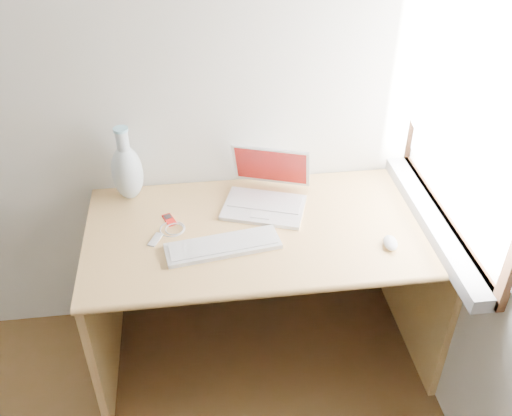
{
  "coord_description": "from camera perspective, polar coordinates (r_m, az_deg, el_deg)",
  "views": [
    {
      "loc": [
        0.75,
        -0.42,
        2.19
      ],
      "look_at": [
        0.98,
        1.35,
        0.89
      ],
      "focal_mm": 40.0,
      "sensor_mm": 36.0,
      "label": 1
    }
  ],
  "objects": [
    {
      "name": "vase",
      "position": [
        2.46,
        -12.78,
        3.67
      ],
      "size": [
        0.13,
        0.13,
        0.34
      ],
      "color": "silver",
      "rests_on": "desk"
    },
    {
      "name": "remote",
      "position": [
        2.27,
        -10.02,
        -3.13
      ],
      "size": [
        0.06,
        0.09,
        0.01
      ],
      "primitive_type": "cube",
      "rotation": [
        0.0,
        0.0,
        -0.43
      ],
      "color": "silver",
      "rests_on": "desk"
    },
    {
      "name": "laptop",
      "position": [
        2.41,
        0.65,
        1.51
      ],
      "size": [
        0.39,
        0.38,
        0.23
      ],
      "rotation": [
        0.0,
        0.0,
        -0.34
      ],
      "color": "white",
      "rests_on": "desk"
    },
    {
      "name": "window",
      "position": [
        2.17,
        20.14,
        9.06
      ],
      "size": [
        0.11,
        0.99,
        1.1
      ],
      "color": "white",
      "rests_on": "right_wall"
    },
    {
      "name": "ipod",
      "position": [
        2.37,
        -8.65,
        -1.16
      ],
      "size": [
        0.06,
        0.09,
        0.01
      ],
      "rotation": [
        0.0,
        0.0,
        0.38
      ],
      "color": "#AB0F0B",
      "rests_on": "desk"
    },
    {
      "name": "mouse",
      "position": [
        2.26,
        13.3,
        -3.41
      ],
      "size": [
        0.07,
        0.1,
        0.03
      ],
      "primitive_type": "ellipsoid",
      "rotation": [
        0.0,
        0.0,
        -0.13
      ],
      "color": "white",
      "rests_on": "desk"
    },
    {
      "name": "cable_coil",
      "position": [
        2.32,
        -8.36,
        -2.08
      ],
      "size": [
        0.13,
        0.13,
        0.01
      ],
      "primitive_type": "torus",
      "rotation": [
        0.0,
        0.0,
        -0.37
      ],
      "color": "silver",
      "rests_on": "desk"
    },
    {
      "name": "external_keyboard",
      "position": [
        2.2,
        -3.32,
        -3.78
      ],
      "size": [
        0.46,
        0.2,
        0.02
      ],
      "rotation": [
        0.0,
        0.0,
        0.15
      ],
      "color": "silver",
      "rests_on": "desk"
    },
    {
      "name": "desk",
      "position": [
        2.52,
        0.67,
        -4.67
      ],
      "size": [
        1.45,
        0.73,
        0.77
      ],
      "color": "#DBB46B",
      "rests_on": "floor"
    }
  ]
}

